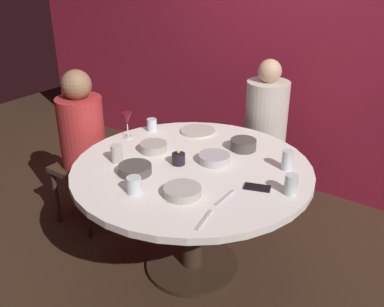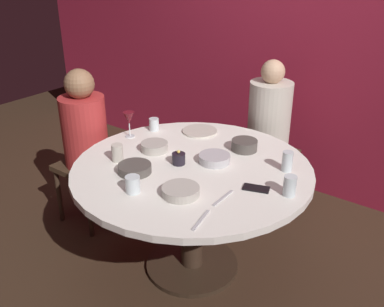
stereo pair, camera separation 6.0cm
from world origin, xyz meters
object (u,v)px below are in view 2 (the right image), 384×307
Objects in this scene: dining_table at (192,187)px; cup_by_left_diner at (287,161)px; bowl_salad_center at (181,191)px; dinner_plate at (200,131)px; bowl_small_white at (244,145)px; bowl_rice_portion at (154,147)px; cup_near_candle at (154,124)px; cup_by_right_diner at (133,184)px; seated_diner_left at (85,131)px; wine_glass at (129,119)px; seated_diner_back at (269,121)px; bowl_serving_large at (214,159)px; cell_phone at (256,188)px; bowl_sauce_side at (135,168)px; cup_far_edge at (290,186)px; candle_holder at (179,159)px; cup_center_front at (117,153)px.

dining_table is 11.87× the size of cup_by_left_diner.
dinner_plate is at bearing 119.40° from bowl_salad_center.
cup_by_left_diner is (0.34, -0.10, 0.03)m from bowl_small_white.
dinner_plate is 1.41× the size of bowl_rice_portion.
dining_table is at bearing -27.35° from cup_near_candle.
seated_diner_left is at bearing 154.34° from cup_by_right_diner.
dinner_plate is (0.33, 0.35, -0.12)m from wine_glass.
bowl_serving_large is (0.08, -0.84, 0.04)m from seated_diner_back.
cell_phone is (1.03, -0.10, -0.12)m from wine_glass.
bowl_serving_large is 0.48m from bowl_sauce_side.
cup_by_left_diner is (1.07, 0.18, -0.07)m from wine_glass.
cup_far_edge is (0.81, 0.30, 0.03)m from bowl_sauce_side.
dining_table is at bearing -4.89° from bowl_rice_portion.
wine_glass reaches higher than bowl_small_white.
candle_holder is 1.04× the size of cup_near_candle.
seated_diner_left reaches higher than cell_phone.
seated_diner_back is at bearing 123.08° from cup_far_edge.
cell_phone is 0.40m from bowl_salad_center.
seated_diner_back is 0.87m from cup_near_candle.
candle_holder is 0.64× the size of cell_phone.
dinner_plate is 2.02× the size of cup_by_left_diner.
bowl_small_white is 1.37× the size of cup_by_left_diner.
wine_glass is 1.08× the size of bowl_small_white.
cup_center_front is (-0.32, -0.19, 0.02)m from candle_holder.
seated_diner_left is 13.12× the size of candle_holder.
seated_diner_back is (0.00, 0.96, 0.13)m from dining_table.
bowl_sauce_side reaches higher than dining_table.
seated_diner_back is 13.06× the size of cup_by_right_diner.
cup_by_right_diner is at bearing -98.68° from dining_table.
cell_phone is at bearing -96.94° from cup_by_left_diner.
seated_diner_left is at bearing 164.82° from bowl_salad_center.
candle_holder reaches higher than cell_phone.
seated_diner_back is at bearing 71.43° from cup_center_front.
wine_glass is 0.75m from cup_by_right_diner.
seated_diner_left is at bearing -168.92° from cup_by_left_diner.
wine_glass reaches higher than dinner_plate.
seated_diner_left is 4.87× the size of dinner_plate.
bowl_small_white is 0.79m from cup_center_front.
bowl_salad_center is 0.25m from cup_by_right_diner.
bowl_small_white reaches higher than bowl_salad_center.
wine_glass is 0.21m from cup_near_candle.
candle_holder is at bearing 60.71° from bowl_sauce_side.
bowl_serving_large and bowl_sauce_side have the same top height.
bowl_rice_portion is at bearing -13.42° from wine_glass.
cell_phone is at bearing -2.90° from bowl_rice_portion.
cup_far_edge is at bearing -8.98° from bowl_serving_large.
bowl_salad_center is 1.03× the size of bowl_sauce_side.
dinner_plate is at bearing 83.22° from bowl_rice_portion.
bowl_sauce_side is at bearing 173.97° from bowl_salad_center.
candle_holder is 0.98× the size of cup_by_right_diner.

